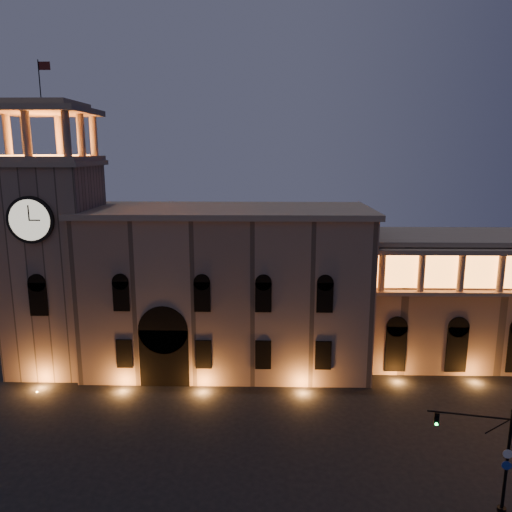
% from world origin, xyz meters
% --- Properties ---
extents(ground, '(160.00, 160.00, 0.00)m').
position_xyz_m(ground, '(0.00, 0.00, 0.00)').
color(ground, black).
rests_on(ground, ground).
extents(government_building, '(30.80, 12.80, 17.60)m').
position_xyz_m(government_building, '(-2.08, 21.93, 8.77)').
color(government_building, '#90735E').
rests_on(government_building, ground).
extents(clock_tower, '(9.80, 9.80, 32.40)m').
position_xyz_m(clock_tower, '(-20.50, 20.98, 12.50)').
color(clock_tower, '#90735E').
rests_on(clock_tower, ground).
extents(traffic_light, '(5.37, 1.36, 7.48)m').
position_xyz_m(traffic_light, '(17.10, -1.42, 3.93)').
color(traffic_light, black).
rests_on(traffic_light, ground).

